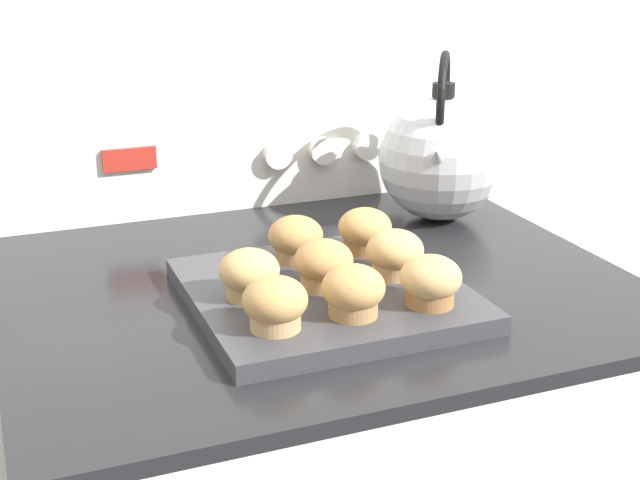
{
  "coord_description": "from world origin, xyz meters",
  "views": [
    {
      "loc": [
        -0.37,
        -0.63,
        1.3
      ],
      "look_at": [
        -0.03,
        0.25,
        0.97
      ],
      "focal_mm": 50.0,
      "sensor_mm": 36.0,
      "label": 1
    }
  ],
  "objects_px": {
    "muffin_r1_c0": "(249,274)",
    "tea_kettle": "(440,156)",
    "muffin_r1_c2": "(395,254)",
    "muffin_r2_c2": "(365,230)",
    "muffin_pan": "(325,294)",
    "muffin_r0_c0": "(275,304)",
    "muffin_r0_c2": "(431,281)",
    "muffin_r2_c1": "(296,239)",
    "muffin_r1_c1": "(324,264)",
    "muffin_r0_c1": "(353,291)"
  },
  "relations": [
    {
      "from": "muffin_r0_c0",
      "to": "muffin_r1_c1",
      "type": "height_order",
      "value": "same"
    },
    {
      "from": "muffin_r0_c1",
      "to": "muffin_r2_c2",
      "type": "relative_size",
      "value": 1.0
    },
    {
      "from": "tea_kettle",
      "to": "muffin_r2_c2",
      "type": "bearing_deg",
      "value": -142.42
    },
    {
      "from": "muffin_r0_c1",
      "to": "muffin_r1_c2",
      "type": "height_order",
      "value": "same"
    },
    {
      "from": "muffin_r1_c0",
      "to": "muffin_r2_c1",
      "type": "xyz_separation_m",
      "value": [
        0.09,
        0.09,
        0.0
      ]
    },
    {
      "from": "muffin_r1_c0",
      "to": "muffin_r2_c2",
      "type": "bearing_deg",
      "value": 26.17
    },
    {
      "from": "muffin_pan",
      "to": "muffin_r0_c1",
      "type": "xyz_separation_m",
      "value": [
        -0.0,
        -0.09,
        0.04
      ]
    },
    {
      "from": "muffin_r2_c1",
      "to": "muffin_r1_c2",
      "type": "bearing_deg",
      "value": -45.27
    },
    {
      "from": "muffin_r0_c1",
      "to": "muffin_r2_c2",
      "type": "distance_m",
      "value": 0.2
    },
    {
      "from": "muffin_r0_c1",
      "to": "muffin_r0_c2",
      "type": "relative_size",
      "value": 1.0
    },
    {
      "from": "muffin_r2_c2",
      "to": "muffin_r0_c2",
      "type": "bearing_deg",
      "value": -90.97
    },
    {
      "from": "muffin_r0_c2",
      "to": "muffin_r1_c0",
      "type": "distance_m",
      "value": 0.2
    },
    {
      "from": "muffin_pan",
      "to": "muffin_r1_c1",
      "type": "xyz_separation_m",
      "value": [
        -0.0,
        -0.0,
        0.04
      ]
    },
    {
      "from": "muffin_r2_c1",
      "to": "muffin_r1_c0",
      "type": "bearing_deg",
      "value": -133.99
    },
    {
      "from": "muffin_r1_c2",
      "to": "muffin_r2_c2",
      "type": "bearing_deg",
      "value": 89.02
    },
    {
      "from": "muffin_r0_c2",
      "to": "muffin_r0_c1",
      "type": "bearing_deg",
      "value": 177.09
    },
    {
      "from": "muffin_r1_c1",
      "to": "tea_kettle",
      "type": "bearing_deg",
      "value": 40.03
    },
    {
      "from": "muffin_r0_c1",
      "to": "muffin_r0_c2",
      "type": "xyz_separation_m",
      "value": [
        0.09,
        -0.0,
        0.0
      ]
    },
    {
      "from": "muffin_pan",
      "to": "muffin_r2_c1",
      "type": "distance_m",
      "value": 0.1
    },
    {
      "from": "muffin_r0_c1",
      "to": "tea_kettle",
      "type": "distance_m",
      "value": 0.43
    },
    {
      "from": "muffin_pan",
      "to": "tea_kettle",
      "type": "relative_size",
      "value": 1.24
    },
    {
      "from": "muffin_r2_c1",
      "to": "muffin_r2_c2",
      "type": "xyz_separation_m",
      "value": [
        0.09,
        -0.0,
        0.0
      ]
    },
    {
      "from": "muffin_r2_c1",
      "to": "tea_kettle",
      "type": "height_order",
      "value": "tea_kettle"
    },
    {
      "from": "muffin_pan",
      "to": "muffin_r0_c1",
      "type": "bearing_deg",
      "value": -91.93
    },
    {
      "from": "muffin_r1_c0",
      "to": "muffin_r0_c0",
      "type": "bearing_deg",
      "value": -89.8
    },
    {
      "from": "muffin_r0_c1",
      "to": "muffin_r2_c2",
      "type": "xyz_separation_m",
      "value": [
        0.09,
        0.18,
        0.0
      ]
    },
    {
      "from": "muffin_r1_c1",
      "to": "muffin_r2_c1",
      "type": "xyz_separation_m",
      "value": [
        0.0,
        0.09,
        0.0
      ]
    },
    {
      "from": "tea_kettle",
      "to": "muffin_r0_c2",
      "type": "bearing_deg",
      "value": -120.13
    },
    {
      "from": "muffin_r0_c2",
      "to": "muffin_r2_c1",
      "type": "distance_m",
      "value": 0.21
    },
    {
      "from": "muffin_r1_c0",
      "to": "muffin_r1_c1",
      "type": "bearing_deg",
      "value": -1.26
    },
    {
      "from": "muffin_r0_c0",
      "to": "muffin_r1_c0",
      "type": "distance_m",
      "value": 0.09
    },
    {
      "from": "muffin_r1_c2",
      "to": "muffin_r0_c0",
      "type": "bearing_deg",
      "value": -154.05
    },
    {
      "from": "muffin_r0_c1",
      "to": "muffin_r2_c2",
      "type": "height_order",
      "value": "same"
    },
    {
      "from": "muffin_r0_c0",
      "to": "muffin_r1_c0",
      "type": "xyz_separation_m",
      "value": [
        -0.0,
        0.09,
        0.0
      ]
    },
    {
      "from": "muffin_r0_c0",
      "to": "muffin_r1_c1",
      "type": "distance_m",
      "value": 0.12
    },
    {
      "from": "muffin_pan",
      "to": "muffin_r2_c2",
      "type": "height_order",
      "value": "muffin_r2_c2"
    },
    {
      "from": "muffin_r0_c0",
      "to": "muffin_r1_c0",
      "type": "relative_size",
      "value": 1.0
    },
    {
      "from": "muffin_r1_c2",
      "to": "tea_kettle",
      "type": "bearing_deg",
      "value": 51.25
    },
    {
      "from": "muffin_r1_c0",
      "to": "tea_kettle",
      "type": "height_order",
      "value": "tea_kettle"
    },
    {
      "from": "muffin_r2_c2",
      "to": "muffin_r0_c0",
      "type": "bearing_deg",
      "value": -135.62
    },
    {
      "from": "muffin_pan",
      "to": "muffin_r1_c0",
      "type": "xyz_separation_m",
      "value": [
        -0.09,
        0.0,
        0.04
      ]
    },
    {
      "from": "muffin_r2_c1",
      "to": "tea_kettle",
      "type": "relative_size",
      "value": 0.27
    },
    {
      "from": "muffin_r2_c1",
      "to": "muffin_r2_c2",
      "type": "distance_m",
      "value": 0.09
    },
    {
      "from": "muffin_r0_c1",
      "to": "tea_kettle",
      "type": "relative_size",
      "value": 0.27
    },
    {
      "from": "muffin_r1_c1",
      "to": "muffin_r1_c2",
      "type": "relative_size",
      "value": 1.0
    },
    {
      "from": "muffin_r2_c1",
      "to": "tea_kettle",
      "type": "distance_m",
      "value": 0.32
    },
    {
      "from": "muffin_pan",
      "to": "muffin_r0_c2",
      "type": "distance_m",
      "value": 0.13
    },
    {
      "from": "muffin_pan",
      "to": "muffin_r0_c0",
      "type": "relative_size",
      "value": 4.49
    },
    {
      "from": "muffin_pan",
      "to": "tea_kettle",
      "type": "height_order",
      "value": "tea_kettle"
    },
    {
      "from": "muffin_pan",
      "to": "muffin_r2_c1",
      "type": "height_order",
      "value": "muffin_r2_c1"
    }
  ]
}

